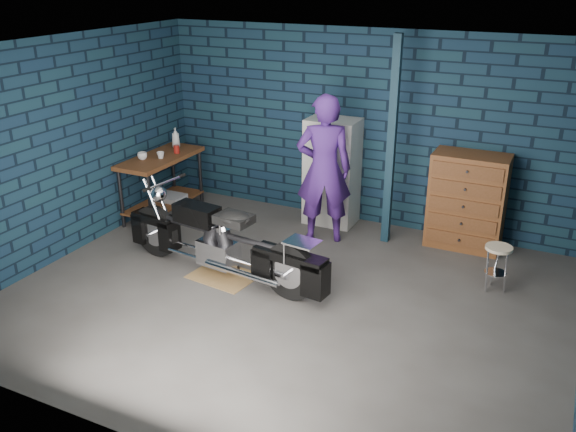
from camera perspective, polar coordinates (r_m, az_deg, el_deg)
name	(u,v)px	position (r m, az deg, el deg)	size (l,w,h in m)	color
ground	(285,297)	(6.89, -0.24, -7.57)	(6.00, 6.00, 0.00)	#4B4946
room_walls	(308,119)	(6.65, 1.85, 9.02)	(6.02, 5.01, 2.71)	#102236
support_post	(391,143)	(7.88, 9.66, 6.70)	(0.10, 0.10, 2.70)	#102633
workbench	(163,186)	(9.09, -11.65, 2.77)	(0.60, 1.40, 0.91)	brown
drip_mat	(224,276)	(7.36, -6.05, -5.59)	(0.76, 0.57, 0.01)	olive
motorcycle	(222,236)	(7.13, -6.22, -1.90)	(2.38, 0.64, 1.05)	black
person	(324,169)	(7.94, 3.38, 4.38)	(0.72, 0.47, 1.98)	#451F76
storage_bin	(169,204)	(9.26, -11.05, 1.13)	(0.46, 0.33, 0.29)	#92949A
locker	(332,172)	(8.59, 4.12, 4.12)	(0.70, 0.50, 1.51)	beige
tool_chest	(467,201)	(8.17, 16.39, 1.32)	(0.94, 0.52, 1.25)	brown
shop_stool	(496,268)	(7.29, 18.89, -4.66)	(0.30, 0.30, 0.55)	#C3B394
cup_a	(142,156)	(8.82, -13.47, 5.48)	(0.13, 0.13, 0.10)	#C3B394
cup_b	(161,155)	(8.82, -11.83, 5.59)	(0.10, 0.10, 0.10)	#C3B394
mug_red	(177,149)	(9.04, -10.39, 6.18)	(0.09, 0.09, 0.12)	maroon
bottle	(176,138)	(9.29, -10.47, 7.21)	(0.12, 0.12, 0.30)	#92949A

